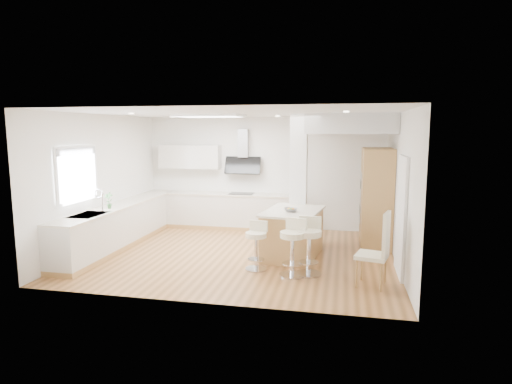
% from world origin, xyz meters
% --- Properties ---
extents(ground, '(6.00, 6.00, 0.00)m').
position_xyz_m(ground, '(0.00, 0.00, 0.00)').
color(ground, '#AF7541').
rests_on(ground, ground).
extents(ceiling, '(6.00, 5.00, 0.02)m').
position_xyz_m(ceiling, '(0.00, 0.00, 0.00)').
color(ceiling, silver).
rests_on(ceiling, ground).
extents(wall_back, '(6.00, 0.04, 2.80)m').
position_xyz_m(wall_back, '(0.00, 2.50, 1.40)').
color(wall_back, white).
rests_on(wall_back, ground).
extents(wall_left, '(0.04, 5.00, 2.80)m').
position_xyz_m(wall_left, '(-3.00, 0.00, 1.40)').
color(wall_left, white).
rests_on(wall_left, ground).
extents(wall_right, '(0.04, 5.00, 2.80)m').
position_xyz_m(wall_right, '(3.00, 0.00, 1.40)').
color(wall_right, white).
rests_on(wall_right, ground).
extents(skylight, '(4.10, 2.10, 0.06)m').
position_xyz_m(skylight, '(-0.79, 0.60, 2.77)').
color(skylight, white).
rests_on(skylight, ground).
extents(window_left, '(0.06, 1.28, 1.07)m').
position_xyz_m(window_left, '(-2.96, -0.90, 1.69)').
color(window_left, white).
rests_on(window_left, ground).
extents(doorway_right, '(0.05, 1.00, 2.10)m').
position_xyz_m(doorway_right, '(2.97, -0.60, 1.00)').
color(doorway_right, '#4B423B').
rests_on(doorway_right, ground).
extents(counter_left, '(0.63, 4.50, 1.35)m').
position_xyz_m(counter_left, '(-2.70, 0.23, 0.46)').
color(counter_left, tan).
rests_on(counter_left, ground).
extents(counter_back, '(3.62, 0.63, 2.50)m').
position_xyz_m(counter_back, '(-0.91, 2.22, 0.70)').
color(counter_back, tan).
rests_on(counter_back, ground).
extents(pillar, '(0.35, 0.35, 2.80)m').
position_xyz_m(pillar, '(1.05, 0.95, 1.40)').
color(pillar, white).
rests_on(pillar, ground).
extents(soffit, '(1.78, 2.20, 0.40)m').
position_xyz_m(soffit, '(2.10, 1.40, 2.60)').
color(soffit, silver).
rests_on(soffit, ground).
extents(oven_column, '(0.63, 1.21, 2.10)m').
position_xyz_m(oven_column, '(2.68, 1.23, 1.05)').
color(oven_column, tan).
rests_on(oven_column, ground).
extents(peninsula, '(1.21, 1.65, 1.00)m').
position_xyz_m(peninsula, '(1.04, 0.09, 0.47)').
color(peninsula, tan).
rests_on(peninsula, ground).
extents(bar_stool_a, '(0.44, 0.44, 0.87)m').
position_xyz_m(bar_stool_a, '(0.50, -0.86, 0.49)').
color(bar_stool_a, silver).
rests_on(bar_stool_a, ground).
extents(bar_stool_b, '(0.55, 0.55, 0.98)m').
position_xyz_m(bar_stool_b, '(1.18, -1.06, 0.55)').
color(bar_stool_b, silver).
rests_on(bar_stool_b, ground).
extents(bar_stool_c, '(0.46, 0.46, 1.00)m').
position_xyz_m(bar_stool_c, '(1.44, -0.93, 0.56)').
color(bar_stool_c, silver).
rests_on(bar_stool_c, ground).
extents(dining_chair, '(0.57, 0.57, 1.21)m').
position_xyz_m(dining_chair, '(2.57, -1.31, 0.65)').
color(dining_chair, '#F0E7C4').
rests_on(dining_chair, ground).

